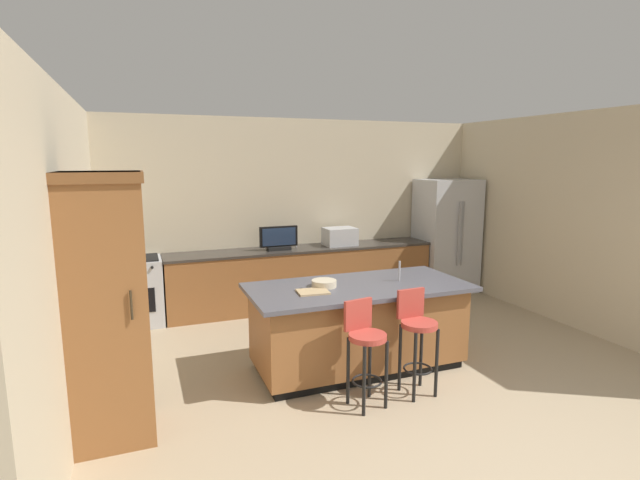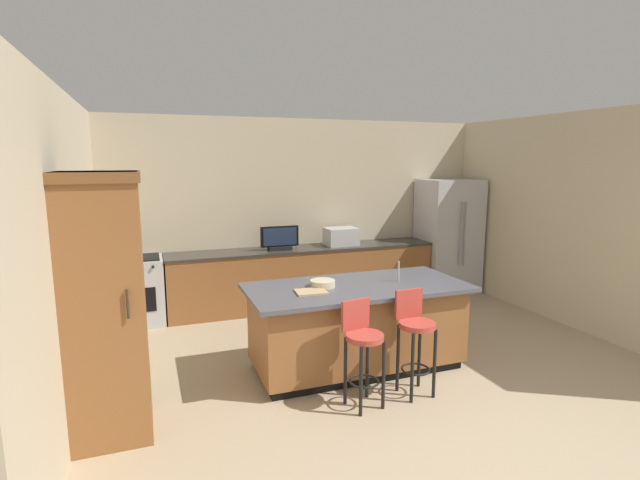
{
  "view_description": "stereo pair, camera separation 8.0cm",
  "coord_description": "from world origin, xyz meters",
  "views": [
    {
      "loc": [
        -2.38,
        -2.38,
        2.21
      ],
      "look_at": [
        -0.27,
        3.11,
        1.21
      ],
      "focal_mm": 26.72,
      "sensor_mm": 36.0,
      "label": 1
    },
    {
      "loc": [
        -2.3,
        -2.41,
        2.21
      ],
      "look_at": [
        -0.27,
        3.11,
        1.21
      ],
      "focal_mm": 26.72,
      "sensor_mm": 36.0,
      "label": 2
    }
  ],
  "objects": [
    {
      "name": "wall_back",
      "position": [
        0.0,
        4.67,
        1.41
      ],
      "size": [
        6.39,
        0.12,
        2.82
      ],
      "primitive_type": "cube",
      "color": "beige",
      "rests_on": "ground_plane"
    },
    {
      "name": "range_oven",
      "position": [
        -2.51,
        4.28,
        0.46
      ],
      "size": [
        0.75,
        0.63,
        0.92
      ],
      "color": "#B7BABF",
      "rests_on": "ground_plane"
    },
    {
      "name": "wall_left",
      "position": [
        -3.0,
        2.33,
        1.41
      ],
      "size": [
        0.12,
        5.07,
        2.82
      ],
      "primitive_type": "cube",
      "color": "beige",
      "rests_on": "ground_plane"
    },
    {
      "name": "refrigerator",
      "position": [
        2.42,
        4.23,
        0.94
      ],
      "size": [
        0.93,
        0.76,
        1.89
      ],
      "color": "#B7BABF",
      "rests_on": "ground_plane"
    },
    {
      "name": "counter_back",
      "position": [
        -0.09,
        4.29,
        0.45
      ],
      "size": [
        4.07,
        0.62,
        0.9
      ],
      "color": "brown",
      "rests_on": "ground_plane"
    },
    {
      "name": "sink_faucet_island",
      "position": [
        0.22,
        2.0,
        1.02
      ],
      "size": [
        0.02,
        0.02,
        0.22
      ],
      "primitive_type": "cylinder",
      "color": "#B2B2B7",
      "rests_on": "kitchen_island"
    },
    {
      "name": "cutting_board",
      "position": [
        -0.81,
        1.9,
        0.92
      ],
      "size": [
        0.32,
        0.26,
        0.02
      ],
      "primitive_type": "cube",
      "rotation": [
        0.0,
        0.0,
        -0.09
      ],
      "color": "tan",
      "rests_on": "kitchen_island"
    },
    {
      "name": "microwave",
      "position": [
        0.5,
        4.29,
        1.04
      ],
      "size": [
        0.48,
        0.36,
        0.27
      ],
      "primitive_type": "cube",
      "color": "#B7BABF",
      "rests_on": "counter_back"
    },
    {
      "name": "cabinet_tower",
      "position": [
        -2.65,
        1.51,
        1.1
      ],
      "size": [
        0.64,
        0.6,
        2.12
      ],
      "color": "brown",
      "rests_on": "ground_plane"
    },
    {
      "name": "tv_monitor",
      "position": [
        -0.49,
        4.23,
        1.06
      ],
      "size": [
        0.57,
        0.16,
        0.35
      ],
      "color": "black",
      "rests_on": "counter_back"
    },
    {
      "name": "wall_right",
      "position": [
        3.0,
        2.33,
        1.41
      ],
      "size": [
        0.12,
        5.07,
        2.82
      ],
      "primitive_type": "cube",
      "color": "beige",
      "rests_on": "ground_plane"
    },
    {
      "name": "bar_stool_right",
      "position": [
        0.01,
        1.29,
        0.6
      ],
      "size": [
        0.34,
        0.34,
        1.0
      ],
      "rotation": [
        0.0,
        0.0,
        0.05
      ],
      "color": "#B23D33",
      "rests_on": "ground_plane"
    },
    {
      "name": "fruit_bowl",
      "position": [
        -0.63,
        2.06,
        0.94
      ],
      "size": [
        0.26,
        0.26,
        0.07
      ],
      "primitive_type": "cylinder",
      "color": "beige",
      "rests_on": "kitchen_island"
    },
    {
      "name": "cell_phone",
      "position": [
        -0.87,
        2.0,
        0.91
      ],
      "size": [
        0.13,
        0.17,
        0.01
      ],
      "primitive_type": "cube",
      "rotation": [
        0.0,
        0.0,
        0.47
      ],
      "color": "black",
      "rests_on": "kitchen_island"
    },
    {
      "name": "bar_stool_left",
      "position": [
        -0.55,
        1.25,
        0.58
      ],
      "size": [
        0.34,
        0.36,
        0.96
      ],
      "rotation": [
        0.0,
        0.0,
        0.18
      ],
      "color": "#B23D33",
      "rests_on": "ground_plane"
    },
    {
      "name": "ground_plane",
      "position": [
        0.0,
        0.0,
        0.0
      ],
      "size": [
        18.66,
        18.66,
        0.0
      ],
      "primitive_type": "plane",
      "color": "tan"
    },
    {
      "name": "kitchen_island",
      "position": [
        -0.27,
        2.0,
        0.46
      ],
      "size": [
        2.32,
        1.08,
        0.91
      ],
      "color": "black",
      "rests_on": "ground_plane"
    },
    {
      "name": "sink_faucet_back",
      "position": [
        -0.17,
        4.39,
        1.02
      ],
      "size": [
        0.02,
        0.02,
        0.24
      ],
      "primitive_type": "cylinder",
      "color": "#B2B2B7",
      "rests_on": "counter_back"
    }
  ]
}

